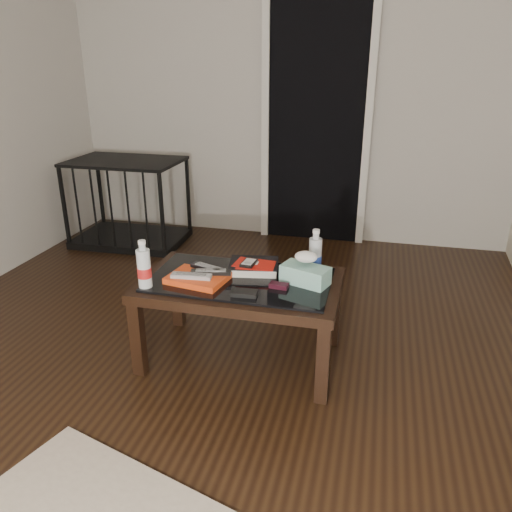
# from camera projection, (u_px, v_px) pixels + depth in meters

# --- Properties ---
(ground) EXTENTS (5.00, 5.00, 0.00)m
(ground) POSITION_uv_depth(u_px,v_px,m) (322.00, 432.00, 2.15)
(ground) COLOR black
(ground) RESTS_ON ground
(room_shell) EXTENTS (5.00, 5.00, 5.00)m
(room_shell) POSITION_uv_depth(u_px,v_px,m) (348.00, 15.00, 1.54)
(room_shell) COLOR beige
(room_shell) RESTS_ON ground
(doorway) EXTENTS (0.90, 0.08, 2.07)m
(doorway) POSITION_uv_depth(u_px,v_px,m) (316.00, 119.00, 4.08)
(doorway) COLOR black
(doorway) RESTS_ON ground
(coffee_table) EXTENTS (1.00, 0.60, 0.46)m
(coffee_table) POSITION_uv_depth(u_px,v_px,m) (241.00, 290.00, 2.53)
(coffee_table) COLOR black
(coffee_table) RESTS_ON ground
(pet_crate) EXTENTS (0.92, 0.63, 0.71)m
(pet_crate) POSITION_uv_depth(u_px,v_px,m) (130.00, 216.00, 4.27)
(pet_crate) COLOR black
(pet_crate) RESTS_ON ground
(magazines) EXTENTS (0.31, 0.25, 0.03)m
(magazines) POSITION_uv_depth(u_px,v_px,m) (198.00, 278.00, 2.48)
(magazines) COLOR #E14215
(magazines) RESTS_ON coffee_table
(remote_silver) EXTENTS (0.20, 0.07, 0.02)m
(remote_silver) POSITION_uv_depth(u_px,v_px,m) (191.00, 276.00, 2.44)
(remote_silver) COLOR #A6A6AA
(remote_silver) RESTS_ON magazines
(remote_black_front) EXTENTS (0.21, 0.09, 0.02)m
(remote_black_front) POSITION_uv_depth(u_px,v_px,m) (211.00, 272.00, 2.49)
(remote_black_front) COLOR black
(remote_black_front) RESTS_ON magazines
(remote_black_back) EXTENTS (0.20, 0.12, 0.02)m
(remote_black_back) POSITION_uv_depth(u_px,v_px,m) (208.00, 268.00, 2.53)
(remote_black_back) COLOR black
(remote_black_back) RESTS_ON magazines
(textbook) EXTENTS (0.28, 0.24, 0.05)m
(textbook) POSITION_uv_depth(u_px,v_px,m) (254.00, 266.00, 2.59)
(textbook) COLOR black
(textbook) RESTS_ON coffee_table
(dvd_mailers) EXTENTS (0.20, 0.15, 0.01)m
(dvd_mailers) POSITION_uv_depth(u_px,v_px,m) (253.00, 263.00, 2.57)
(dvd_mailers) COLOR #B6140C
(dvd_mailers) RESTS_ON textbook
(ipod) EXTENTS (0.07, 0.11, 0.02)m
(ipod) POSITION_uv_depth(u_px,v_px,m) (249.00, 263.00, 2.54)
(ipod) COLOR black
(ipod) RESTS_ON dvd_mailers
(flip_phone) EXTENTS (0.09, 0.06, 0.02)m
(flip_phone) POSITION_uv_depth(u_px,v_px,m) (279.00, 286.00, 2.41)
(flip_phone) COLOR black
(flip_phone) RESTS_ON coffee_table
(wallet) EXTENTS (0.12, 0.08, 0.02)m
(wallet) POSITION_uv_depth(u_px,v_px,m) (244.00, 293.00, 2.33)
(wallet) COLOR black
(wallet) RESTS_ON coffee_table
(water_bottle_left) EXTENTS (0.08, 0.08, 0.24)m
(water_bottle_left) POSITION_uv_depth(u_px,v_px,m) (144.00, 264.00, 2.38)
(water_bottle_left) COLOR silver
(water_bottle_left) RESTS_ON coffee_table
(water_bottle_right) EXTENTS (0.07, 0.07, 0.24)m
(water_bottle_right) POSITION_uv_depth(u_px,v_px,m) (315.00, 252.00, 2.52)
(water_bottle_right) COLOR silver
(water_bottle_right) RESTS_ON coffee_table
(tissue_box) EXTENTS (0.26, 0.19, 0.09)m
(tissue_box) POSITION_uv_depth(u_px,v_px,m) (305.00, 275.00, 2.44)
(tissue_box) COLOR teal
(tissue_box) RESTS_ON coffee_table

